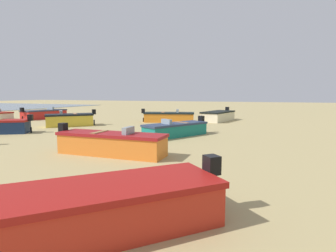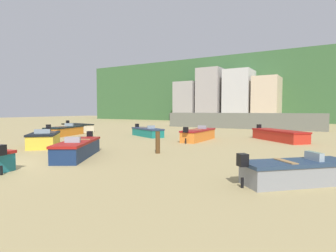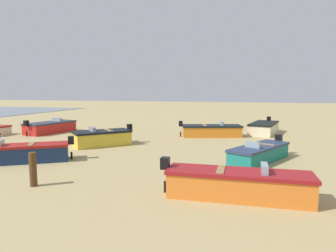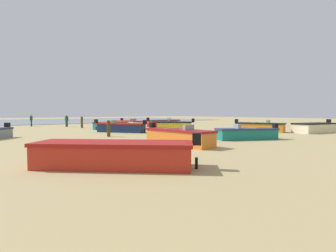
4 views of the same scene
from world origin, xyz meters
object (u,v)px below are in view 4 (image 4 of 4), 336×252
(boat_orange_2, at_px, (260,127))
(boat_yellow_6, at_px, (175,126))
(boat_teal_5, at_px, (247,134))
(boat_teal_4, at_px, (110,125))
(mooring_post_near_water, at_px, (82,122))
(boat_red_7, at_px, (163,123))
(boat_red_10, at_px, (115,154))
(beach_walker_distant, at_px, (31,119))
(beach_walker_foreground, at_px, (67,120))
(boat_cream_3, at_px, (130,123))
(boat_navy_1, at_px, (121,128))
(boat_cream_9, at_px, (314,128))
(mooring_post_mid_beach, at_px, (109,128))
(boat_orange_0, at_px, (178,137))

(boat_orange_2, xyz_separation_m, boat_yellow_6, (5.66, -6.21, 0.04))
(boat_teal_5, bearing_deg, boat_orange_2, -38.12)
(boat_teal_4, relative_size, mooring_post_near_water, 2.93)
(boat_red_7, distance_m, boat_red_10, 25.38)
(boat_orange_2, height_order, beach_walker_distant, beach_walker_distant)
(boat_yellow_6, relative_size, beach_walker_foreground, 2.27)
(boat_cream_3, bearing_deg, boat_teal_5, 80.66)
(boat_navy_1, height_order, beach_walker_foreground, beach_walker_foreground)
(boat_yellow_6, bearing_deg, beach_walker_foreground, 66.97)
(boat_red_7, xyz_separation_m, mooring_post_near_water, (9.52, -3.97, 0.22))
(boat_teal_4, relative_size, boat_cream_9, 0.88)
(boat_orange_2, bearing_deg, beach_walker_distant, -75.14)
(boat_teal_4, xyz_separation_m, mooring_post_near_water, (1.54, -4.47, 0.26))
(boat_red_7, bearing_deg, boat_red_10, -30.09)
(boat_orange_2, relative_size, boat_red_7, 1.04)
(boat_navy_1, relative_size, mooring_post_mid_beach, 3.67)
(boat_cream_3, xyz_separation_m, boat_yellow_6, (1.70, 11.59, 0.11))
(beach_walker_distant, bearing_deg, boat_teal_4, 42.53)
(beach_walker_distant, bearing_deg, beach_walker_foreground, 60.58)
(beach_walker_foreground, height_order, beach_walker_distant, same)
(boat_orange_0, height_order, boat_red_7, boat_red_7)
(boat_teal_5, bearing_deg, boat_red_7, 8.08)
(boat_orange_2, height_order, boat_cream_9, boat_cream_9)
(boat_navy_1, xyz_separation_m, boat_red_10, (7.85, 13.57, -0.01))
(mooring_post_near_water, xyz_separation_m, beach_walker_foreground, (0.54, -3.92, 0.26))
(boat_navy_1, bearing_deg, boat_cream_9, -72.83)
(boat_red_7, xyz_separation_m, beach_walker_foreground, (10.06, -7.88, 0.48))
(boat_cream_9, xyz_separation_m, beach_walker_foreground, (14.36, -24.91, 0.49))
(boat_cream_3, distance_m, beach_walker_foreground, 8.39)
(boat_orange_2, distance_m, boat_cream_3, 18.24)
(boat_yellow_6, relative_size, mooring_post_near_water, 2.66)
(boat_teal_4, bearing_deg, boat_orange_0, -25.92)
(boat_teal_5, height_order, boat_yellow_6, boat_yellow_6)
(mooring_post_near_water, bearing_deg, boat_yellow_6, 116.80)
(boat_red_7, bearing_deg, beach_walker_distant, -118.54)
(boat_navy_1, height_order, boat_teal_4, boat_navy_1)
(boat_yellow_6, height_order, mooring_post_mid_beach, boat_yellow_6)
(boat_navy_1, xyz_separation_m, boat_cream_3, (-6.90, -9.88, -0.07))
(boat_red_7, bearing_deg, boat_yellow_6, -18.06)
(boat_orange_0, distance_m, mooring_post_mid_beach, 7.30)
(boat_red_7, distance_m, beach_walker_distant, 17.84)
(boat_cream_3, xyz_separation_m, beach_walker_distant, (11.18, -6.96, 0.57))
(boat_teal_4, bearing_deg, beach_walker_foreground, -179.23)
(mooring_post_mid_beach, bearing_deg, boat_cream_9, 152.41)
(boat_cream_9, relative_size, beach_walker_distant, 2.86)
(boat_cream_9, relative_size, beach_walker_foreground, 2.86)
(boat_cream_3, bearing_deg, boat_orange_2, 102.53)
(boat_yellow_6, distance_m, mooring_post_near_water, 12.18)
(beach_walker_distant, bearing_deg, boat_orange_0, 22.41)
(boat_orange_0, height_order, beach_walker_foreground, beach_walker_foreground)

